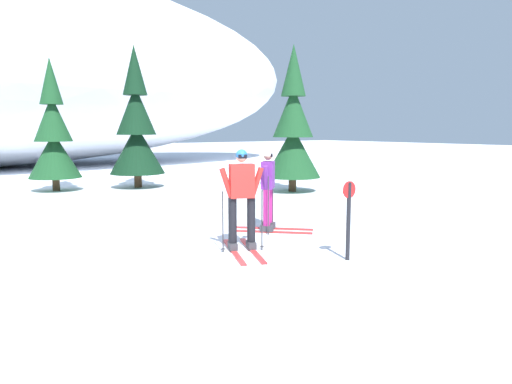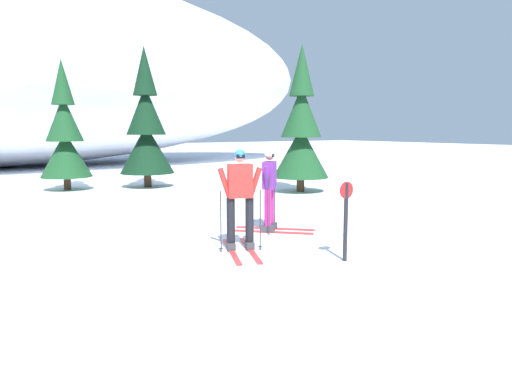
{
  "view_description": "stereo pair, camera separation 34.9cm",
  "coord_description": "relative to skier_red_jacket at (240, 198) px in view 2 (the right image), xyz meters",
  "views": [
    {
      "loc": [
        -4.0,
        -6.61,
        2.17
      ],
      "look_at": [
        1.27,
        0.78,
        0.95
      ],
      "focal_mm": 33.0,
      "sensor_mm": 36.0,
      "label": 1
    },
    {
      "loc": [
        -3.71,
        -6.81,
        2.17
      ],
      "look_at": [
        1.27,
        0.78,
        0.95
      ],
      "focal_mm": 33.0,
      "sensor_mm": 36.0,
      "label": 2
    }
  ],
  "objects": [
    {
      "name": "ground_plane",
      "position": [
        -0.59,
        -0.25,
        -0.96
      ],
      "size": [
        120.0,
        120.0,
        0.0
      ],
      "primitive_type": "plane",
      "color": "white"
    },
    {
      "name": "skier_red_jacket",
      "position": [
        0.0,
        0.0,
        0.0
      ],
      "size": [
        1.07,
        1.79,
        1.82
      ],
      "color": "red",
      "rests_on": "ground"
    },
    {
      "name": "skier_purple_jacket",
      "position": [
        1.37,
        1.04,
        -0.03
      ],
      "size": [
        1.55,
        1.54,
        1.75
      ],
      "color": "red",
      "rests_on": "ground"
    },
    {
      "name": "pine_tree_center_right",
      "position": [
        -0.77,
        10.65,
        0.97
      ],
      "size": [
        1.78,
        1.78,
        4.6
      ],
      "color": "#47301E",
      "rests_on": "ground"
    },
    {
      "name": "pine_tree_right",
      "position": [
        1.95,
        9.88,
        1.21
      ],
      "size": [
        2.0,
        2.0,
        5.19
      ],
      "color": "#47301E",
      "rests_on": "ground"
    },
    {
      "name": "pine_tree_far_right",
      "position": [
        5.9,
        5.65,
        1.14
      ],
      "size": [
        1.93,
        1.93,
        5.01
      ],
      "color": "#47301E",
      "rests_on": "ground"
    },
    {
      "name": "trail_marker_post",
      "position": [
        1.09,
        -1.54,
        -0.2
      ],
      "size": [
        0.28,
        0.07,
        1.32
      ],
      "color": "black",
      "rests_on": "ground"
    }
  ]
}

